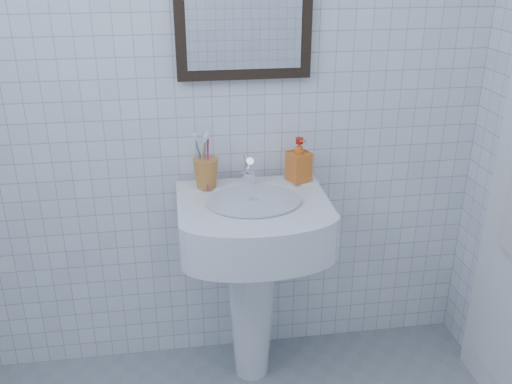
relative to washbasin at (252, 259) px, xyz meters
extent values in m
cube|color=white|center=(-0.12, 0.21, 0.68)|extent=(2.20, 0.02, 2.50)
cone|color=white|center=(0.00, 0.02, -0.23)|extent=(0.22, 0.22, 0.69)
cube|color=white|center=(0.00, -0.03, 0.18)|extent=(0.55, 0.40, 0.17)
cube|color=white|center=(0.00, 0.13, 0.26)|extent=(0.55, 0.10, 0.03)
cylinder|color=silver|center=(0.00, -0.06, 0.28)|extent=(0.35, 0.35, 0.01)
cylinder|color=white|center=(0.00, 0.10, 0.30)|extent=(0.05, 0.05, 0.05)
cylinder|color=white|center=(0.00, 0.09, 0.36)|extent=(0.03, 0.10, 0.08)
cylinder|color=white|center=(0.00, 0.12, 0.34)|extent=(0.03, 0.05, 0.10)
imported|color=#E45716|center=(0.20, 0.12, 0.36)|extent=(0.10, 0.11, 0.18)
camera|label=1|loc=(-0.27, -1.92, 1.14)|focal=40.00mm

